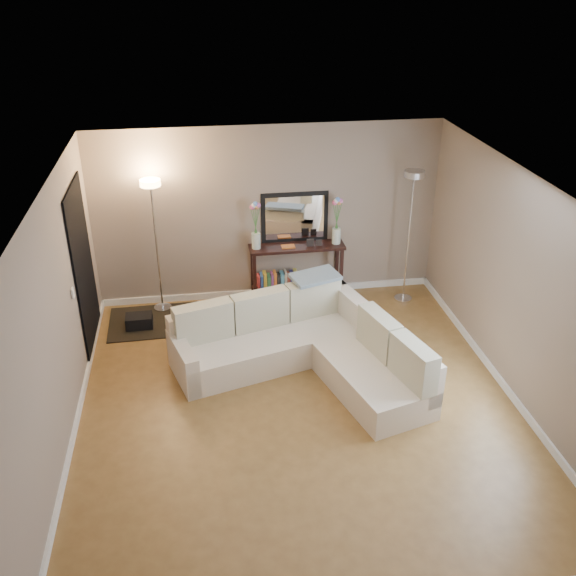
{
  "coord_description": "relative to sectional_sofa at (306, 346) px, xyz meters",
  "views": [
    {
      "loc": [
        -1.01,
        -5.91,
        4.61
      ],
      "look_at": [
        0.0,
        0.8,
        1.1
      ],
      "focal_mm": 40.0,
      "sensor_mm": 36.0,
      "label": 1
    }
  ],
  "objects": [
    {
      "name": "charcoal_rug",
      "position": [
        -1.92,
        1.44,
        -0.31
      ],
      "size": [
        1.31,
        0.99,
        0.02
      ],
      "primitive_type": "cube",
      "rotation": [
        0.0,
        0.0,
        0.02
      ],
      "color": "black",
      "rests_on": "floor"
    },
    {
      "name": "baseboard_right",
      "position": [
        2.28,
        -0.71,
        -0.27
      ],
      "size": [
        0.03,
        5.5,
        0.1
      ],
      "primitive_type": "cube",
      "color": "white",
      "rests_on": "ground"
    },
    {
      "name": "black_bag",
      "position": [
        -2.12,
        1.31,
        -0.25
      ],
      "size": [
        0.37,
        0.27,
        0.24
      ],
      "primitive_type": "cube",
      "rotation": [
        0.0,
        0.0,
        0.02
      ],
      "color": "black",
      "rests_on": "charcoal_rug"
    },
    {
      "name": "wall_front",
      "position": [
        -0.21,
        -3.47,
        0.98
      ],
      "size": [
        5.0,
        0.02,
        2.6
      ],
      "primitive_type": "cube",
      "color": "gray",
      "rests_on": "ground"
    },
    {
      "name": "wall_back",
      "position": [
        -0.21,
        2.05,
        0.98
      ],
      "size": [
        5.0,
        0.02,
        2.6
      ],
      "primitive_type": "cube",
      "color": "gray",
      "rests_on": "ground"
    },
    {
      "name": "table_decor",
      "position": [
        0.18,
        1.82,
        0.55
      ],
      "size": [
        0.59,
        0.13,
        0.14
      ],
      "color": "#C46322",
      "rests_on": "console_table"
    },
    {
      "name": "ceiling",
      "position": [
        -0.21,
        -0.71,
        2.28
      ],
      "size": [
        5.0,
        5.5,
        0.01
      ],
      "primitive_type": "cube",
      "color": "white",
      "rests_on": "ground"
    },
    {
      "name": "throw_blanket",
      "position": [
        0.24,
        0.69,
        0.6
      ],
      "size": [
        0.71,
        0.55,
        0.08
      ],
      "primitive_type": "cube",
      "rotation": [
        0.1,
        0.0,
        0.33
      ],
      "color": "gray",
      "rests_on": "sectional_sofa"
    },
    {
      "name": "wall_left",
      "position": [
        -2.72,
        -0.71,
        0.98
      ],
      "size": [
        0.02,
        5.5,
        2.6
      ],
      "primitive_type": "cube",
      "color": "gray",
      "rests_on": "ground"
    },
    {
      "name": "baseboard_back",
      "position": [
        -0.21,
        2.02,
        -0.27
      ],
      "size": [
        5.0,
        0.03,
        0.1
      ],
      "primitive_type": "cube",
      "color": "white",
      "rests_on": "ground"
    },
    {
      "name": "floor",
      "position": [
        -0.21,
        -0.71,
        -0.33
      ],
      "size": [
        5.0,
        5.5,
        0.01
      ],
      "primitive_type": "cube",
      "color": "olive",
      "rests_on": "ground"
    },
    {
      "name": "floor_lamp_unlit",
      "position": [
        1.77,
        1.56,
        1.1
      ],
      "size": [
        0.36,
        0.36,
        2.01
      ],
      "color": "silver",
      "rests_on": "floor"
    },
    {
      "name": "doorway",
      "position": [
        -2.69,
        0.99,
        0.78
      ],
      "size": [
        0.02,
        1.2,
        2.2
      ],
      "primitive_type": "cube",
      "color": "black",
      "rests_on": "ground"
    },
    {
      "name": "flower_vase_left",
      "position": [
        -0.41,
        1.86,
        0.83
      ],
      "size": [
        0.16,
        0.13,
        0.74
      ],
      "color": "silver",
      "rests_on": "console_table"
    },
    {
      "name": "sectional_sofa",
      "position": [
        0.0,
        0.0,
        0.0
      ],
      "size": [
        3.02,
        2.5,
        0.87
      ],
      "color": "beige",
      "rests_on": "floor"
    },
    {
      "name": "wall_right",
      "position": [
        2.3,
        -0.71,
        0.98
      ],
      "size": [
        0.02,
        5.5,
        2.6
      ],
      "primitive_type": "cube",
      "color": "gray",
      "rests_on": "ground"
    },
    {
      "name": "baseboard_left",
      "position": [
        -2.69,
        -0.71,
        -0.27
      ],
      "size": [
        0.03,
        5.5,
        0.1
      ],
      "primitive_type": "cube",
      "color": "white",
      "rests_on": "ground"
    },
    {
      "name": "flower_vase_right",
      "position": [
        0.77,
        1.87,
        0.83
      ],
      "size": [
        0.16,
        0.13,
        0.74
      ],
      "color": "silver",
      "rests_on": "console_table"
    },
    {
      "name": "leaning_mirror",
      "position": [
        0.18,
        2.04,
        0.91
      ],
      "size": [
        0.99,
        0.06,
        0.77
      ],
      "color": "black",
      "rests_on": "console_table"
    },
    {
      "name": "switch_plate",
      "position": [
        -2.69,
        0.14,
        0.88
      ],
      "size": [
        0.02,
        0.08,
        0.12
      ],
      "primitive_type": "cube",
      "color": "white",
      "rests_on": "ground"
    },
    {
      "name": "floor_lamp_lit",
      "position": [
        -1.82,
        1.81,
        1.07
      ],
      "size": [
        0.29,
        0.29,
        1.97
      ],
      "color": "silver",
      "rests_on": "floor"
    },
    {
      "name": "console_table",
      "position": [
        0.1,
        1.86,
        0.16
      ],
      "size": [
        1.4,
        0.39,
        0.86
      ],
      "color": "black",
      "rests_on": "floor"
    }
  ]
}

